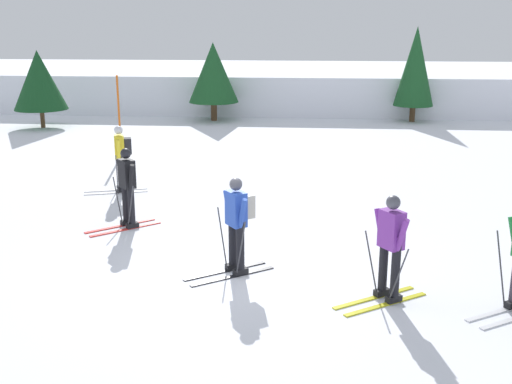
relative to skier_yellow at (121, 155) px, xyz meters
The scene contains 10 objects.
ground_plane 6.06m from the skier_yellow, 53.90° to the right, with size 120.00×120.00×0.00m, color white.
far_snow_ridge 16.95m from the skier_yellow, 77.99° to the left, with size 80.00×7.27×1.80m, color white.
skier_yellow is the anchor object (origin of this frame).
skier_black 2.96m from the skier_yellow, 70.78° to the right, with size 1.45×1.33×1.71m.
skier_blue 6.22m from the skier_yellow, 54.89° to the right, with size 1.52×1.23×1.71m.
skier_purple 8.52m from the skier_yellow, 44.67° to the right, with size 1.53×1.22×1.71m.
trail_marker_pole 4.53m from the skier_yellow, 107.18° to the left, with size 0.07×0.07×2.60m, color #C65614.
conifer_far_left 15.56m from the skier_yellow, 53.45° to the left, with size 1.70×1.70×4.05m.
conifer_far_right 12.04m from the skier_yellow, 87.31° to the left, with size 2.18×2.18×3.38m.
conifer_far_centre 11.40m from the skier_yellow, 123.07° to the left, with size 2.15×2.15×3.13m.
Camera 1 is at (1.25, -10.36, 4.26)m, focal length 43.83 mm.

